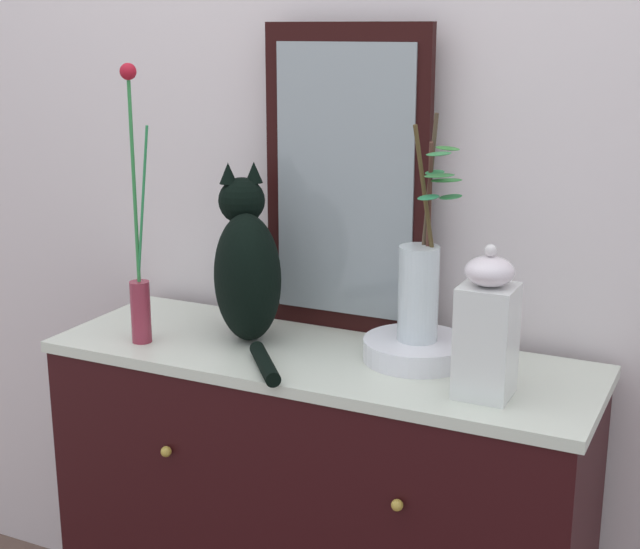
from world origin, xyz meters
name	(u,v)px	position (x,y,z in m)	size (l,w,h in m)	color
wall_back	(372,159)	(0.00, 0.28, 1.30)	(4.40, 0.08, 2.60)	silver
sideboard	(320,536)	(0.00, 0.00, 0.45)	(1.22, 0.43, 0.90)	black
mirror_leaning	(346,181)	(-0.02, 0.19, 1.26)	(0.40, 0.03, 0.71)	black
cat_sitting	(247,269)	(-0.19, 0.02, 1.07)	(0.34, 0.39, 0.40)	black
vase_slim_green	(139,271)	(-0.40, -0.11, 1.07)	(0.07, 0.05, 0.62)	maroon
bowl_porcelain	(417,350)	(0.21, 0.05, 0.93)	(0.23, 0.23, 0.05)	white
vase_glass_clear	(420,283)	(0.21, 0.05, 1.08)	(0.13, 0.18, 0.48)	silver
jar_lidded_porcelain	(487,329)	(0.39, -0.08, 1.04)	(0.11, 0.11, 0.30)	silver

